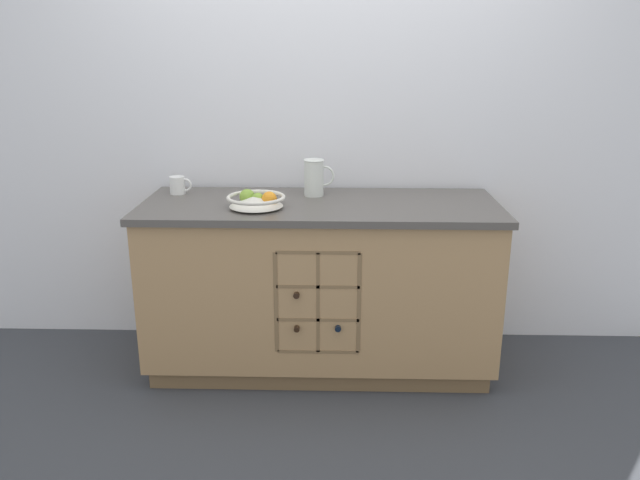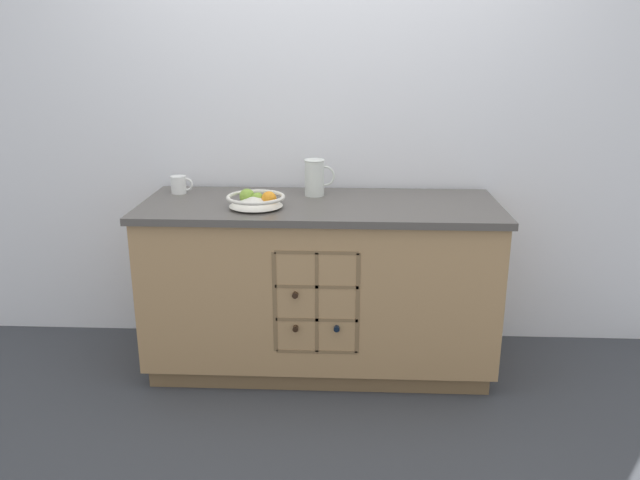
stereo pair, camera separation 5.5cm
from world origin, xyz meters
The scene contains 6 objects.
ground_plane centered at (0.00, 0.00, 0.00)m, with size 14.00×14.00×0.00m, color #383A3F.
back_wall centered at (0.00, 0.40, 1.27)m, with size 4.40×0.06×2.55m, color white.
kitchen_island centered at (0.00, 0.00, 0.45)m, with size 1.79×0.70×0.89m.
fruit_bowl centered at (-0.30, -0.11, 0.93)m, with size 0.28×0.28×0.08m.
white_pitcher centered at (-0.03, 0.16, 0.99)m, with size 0.16×0.11×0.19m.
ceramic_mug centered at (-0.76, 0.17, 0.94)m, with size 0.12×0.08×0.09m.
Camera 1 is at (0.09, -3.03, 1.64)m, focal length 35.00 mm.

